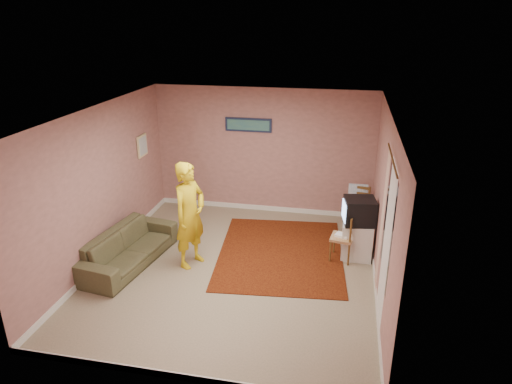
% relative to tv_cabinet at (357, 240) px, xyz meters
% --- Properties ---
extents(ground, '(5.00, 5.00, 0.00)m').
position_rel_tv_cabinet_xyz_m(ground, '(-1.95, -0.83, -0.32)').
color(ground, gray).
rests_on(ground, ground).
extents(wall_back, '(4.50, 0.02, 2.60)m').
position_rel_tv_cabinet_xyz_m(wall_back, '(-1.95, 1.67, 0.98)').
color(wall_back, tan).
rests_on(wall_back, ground).
extents(wall_front, '(4.50, 0.02, 2.60)m').
position_rel_tv_cabinet_xyz_m(wall_front, '(-1.95, -3.33, 0.98)').
color(wall_front, tan).
rests_on(wall_front, ground).
extents(wall_left, '(0.02, 5.00, 2.60)m').
position_rel_tv_cabinet_xyz_m(wall_left, '(-4.20, -0.83, 0.98)').
color(wall_left, tan).
rests_on(wall_left, ground).
extents(wall_right, '(0.02, 5.00, 2.60)m').
position_rel_tv_cabinet_xyz_m(wall_right, '(0.30, -0.83, 0.98)').
color(wall_right, tan).
rests_on(wall_right, ground).
extents(ceiling, '(4.50, 5.00, 0.02)m').
position_rel_tv_cabinet_xyz_m(ceiling, '(-1.95, -0.83, 2.28)').
color(ceiling, silver).
rests_on(ceiling, wall_back).
extents(baseboard_back, '(4.50, 0.02, 0.10)m').
position_rel_tv_cabinet_xyz_m(baseboard_back, '(-1.95, 1.66, -0.27)').
color(baseboard_back, white).
rests_on(baseboard_back, ground).
extents(baseboard_front, '(4.50, 0.02, 0.10)m').
position_rel_tv_cabinet_xyz_m(baseboard_front, '(-1.95, -3.32, -0.27)').
color(baseboard_front, white).
rests_on(baseboard_front, ground).
extents(baseboard_left, '(0.02, 5.00, 0.10)m').
position_rel_tv_cabinet_xyz_m(baseboard_left, '(-4.19, -0.83, -0.27)').
color(baseboard_left, white).
rests_on(baseboard_left, ground).
extents(baseboard_right, '(0.02, 5.00, 0.10)m').
position_rel_tv_cabinet_xyz_m(baseboard_right, '(0.29, -0.83, -0.27)').
color(baseboard_right, white).
rests_on(baseboard_right, ground).
extents(window, '(0.01, 1.10, 1.50)m').
position_rel_tv_cabinet_xyz_m(window, '(0.29, -1.73, 1.13)').
color(window, black).
rests_on(window, wall_right).
extents(curtain_sheer, '(0.01, 0.75, 2.10)m').
position_rel_tv_cabinet_xyz_m(curtain_sheer, '(0.28, -1.88, 0.93)').
color(curtain_sheer, white).
rests_on(curtain_sheer, wall_right).
extents(curtain_floral, '(0.01, 0.35, 2.10)m').
position_rel_tv_cabinet_xyz_m(curtain_floral, '(0.26, -1.18, 0.93)').
color(curtain_floral, '#ECE2C9').
rests_on(curtain_floral, wall_right).
extents(curtain_rod, '(0.02, 1.40, 0.02)m').
position_rel_tv_cabinet_xyz_m(curtain_rod, '(0.25, -1.73, 2.00)').
color(curtain_rod, brown).
rests_on(curtain_rod, wall_right).
extents(picture_back, '(0.95, 0.04, 0.28)m').
position_rel_tv_cabinet_xyz_m(picture_back, '(-2.25, 1.64, 1.53)').
color(picture_back, '#161F3D').
rests_on(picture_back, wall_back).
extents(picture_left, '(0.04, 0.38, 0.42)m').
position_rel_tv_cabinet_xyz_m(picture_left, '(-4.17, 0.77, 1.23)').
color(picture_left, beige).
rests_on(picture_left, wall_left).
extents(area_rug, '(2.38, 2.86, 0.01)m').
position_rel_tv_cabinet_xyz_m(area_rug, '(-1.29, -0.14, -0.32)').
color(area_rug, black).
rests_on(area_rug, ground).
extents(tv_cabinet, '(0.51, 0.46, 0.64)m').
position_rel_tv_cabinet_xyz_m(tv_cabinet, '(0.00, 0.00, 0.00)').
color(tv_cabinet, silver).
rests_on(tv_cabinet, ground).
extents(crt_tv, '(0.57, 0.53, 0.44)m').
position_rel_tv_cabinet_xyz_m(crt_tv, '(-0.01, -0.00, 0.54)').
color(crt_tv, black).
rests_on(crt_tv, tv_cabinet).
extents(chair_a, '(0.49, 0.48, 0.50)m').
position_rel_tv_cabinet_xyz_m(chair_a, '(-0.01, 0.93, 0.24)').
color(chair_a, tan).
rests_on(chair_a, ground).
extents(dvd_player, '(0.44, 0.37, 0.06)m').
position_rel_tv_cabinet_xyz_m(dvd_player, '(-0.01, 0.93, 0.18)').
color(dvd_player, '#A6A7AB').
rests_on(dvd_player, chair_a).
extents(blue_throw, '(0.36, 0.04, 0.38)m').
position_rel_tv_cabinet_xyz_m(blue_throw, '(-0.01, 1.12, 0.42)').
color(blue_throw, '#81AAD4').
rests_on(blue_throw, chair_a).
extents(chair_b, '(0.42, 0.44, 0.46)m').
position_rel_tv_cabinet_xyz_m(chair_b, '(-0.25, -0.13, 0.19)').
color(chair_b, tan).
rests_on(chair_b, ground).
extents(game_console, '(0.26, 0.22, 0.04)m').
position_rel_tv_cabinet_xyz_m(game_console, '(-0.25, -0.13, 0.13)').
color(game_console, white).
rests_on(game_console, chair_b).
extents(sofa, '(1.06, 2.07, 0.58)m').
position_rel_tv_cabinet_xyz_m(sofa, '(-3.75, -0.97, -0.03)').
color(sofa, '#4C4D2E').
rests_on(sofa, ground).
extents(person, '(0.64, 0.76, 1.78)m').
position_rel_tv_cabinet_xyz_m(person, '(-2.71, -0.77, 0.57)').
color(person, gold).
rests_on(person, ground).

